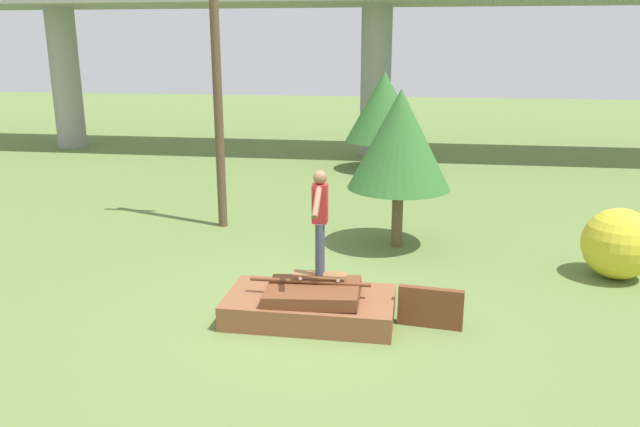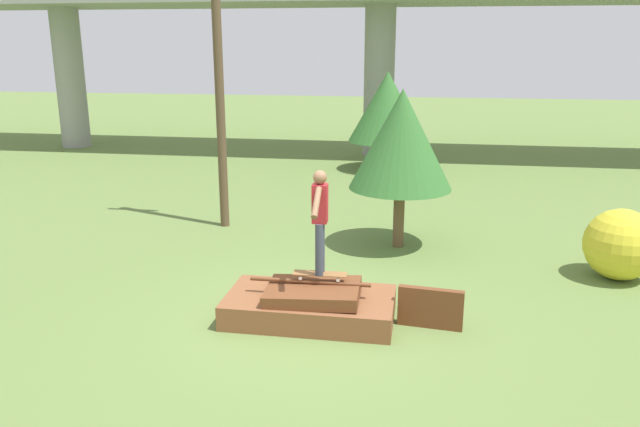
{
  "view_description": "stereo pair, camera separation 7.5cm",
  "coord_description": "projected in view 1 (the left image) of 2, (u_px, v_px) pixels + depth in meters",
  "views": [
    {
      "loc": [
        1.46,
        -8.63,
        4.08
      ],
      "look_at": [
        0.14,
        0.07,
        1.65
      ],
      "focal_mm": 35.0,
      "sensor_mm": 36.0,
      "label": 1
    },
    {
      "loc": [
        1.54,
        -8.62,
        4.08
      ],
      "look_at": [
        0.14,
        0.07,
        1.65
      ],
      "focal_mm": 35.0,
      "sensor_mm": 36.0,
      "label": 2
    }
  ],
  "objects": [
    {
      "name": "ground_plane",
      "position": [
        310.0,
        318.0,
        9.52
      ],
      "size": [
        80.0,
        80.0,
        0.0
      ],
      "primitive_type": "plane",
      "color": "olive"
    },
    {
      "name": "tree_behind_right",
      "position": [
        400.0,
        140.0,
        12.33
      ],
      "size": [
        2.06,
        2.06,
        3.21
      ],
      "color": "brown",
      "rests_on": "ground_plane"
    },
    {
      "name": "utility_pole",
      "position": [
        216.0,
        61.0,
        13.34
      ],
      "size": [
        1.3,
        0.2,
        7.12
      ],
      "color": "brown",
      "rests_on": "ground_plane"
    },
    {
      "name": "skateboard",
      "position": [
        320.0,
        274.0,
        9.39
      ],
      "size": [
        0.82,
        0.23,
        0.09
      ],
      "color": "brown",
      "rests_on": "scrap_pile"
    },
    {
      "name": "scrap_plank_loose",
      "position": [
        430.0,
        308.0,
        9.17
      ],
      "size": [
        0.96,
        0.23,
        0.61
      ],
      "color": "brown",
      "rests_on": "ground_plane"
    },
    {
      "name": "bush_yellow_flowering",
      "position": [
        619.0,
        244.0,
        11.02
      ],
      "size": [
        1.27,
        1.27,
        1.27
      ],
      "color": "gold",
      "rests_on": "ground_plane"
    },
    {
      "name": "highway_overpass",
      "position": [
        377.0,
        8.0,
        21.92
      ],
      "size": [
        44.0,
        4.39,
        5.95
      ],
      "color": "gray",
      "rests_on": "ground_plane"
    },
    {
      "name": "tree_behind_left",
      "position": [
        384.0,
        107.0,
        20.02
      ],
      "size": [
        2.48,
        2.48,
        3.18
      ],
      "color": "#4C3823",
      "rests_on": "ground_plane"
    },
    {
      "name": "scrap_pile",
      "position": [
        311.0,
        304.0,
        9.44
      ],
      "size": [
        2.55,
        1.38,
        0.63
      ],
      "color": "brown",
      "rests_on": "ground_plane"
    },
    {
      "name": "skater",
      "position": [
        320.0,
        215.0,
        9.14
      ],
      "size": [
        0.22,
        1.21,
        1.58
      ],
      "color": "#383D4C",
      "rests_on": "skateboard"
    }
  ]
}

